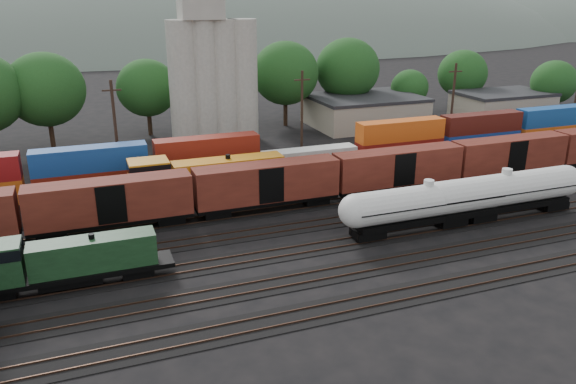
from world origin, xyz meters
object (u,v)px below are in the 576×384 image
object	(u,v)px
green_locomotive	(56,262)
tank_car_a	(427,203)
orange_locomotive	(198,178)
grain_silo	(212,67)

from	to	relation	value
green_locomotive	tank_car_a	distance (m)	32.68
orange_locomotive	grain_silo	distance (m)	28.50
tank_car_a	orange_locomotive	xyz separation A→B (m)	(-18.72, 15.00, 0.01)
tank_car_a	orange_locomotive	bearing A→B (deg)	141.30
grain_silo	green_locomotive	bearing A→B (deg)	-118.27
tank_car_a	orange_locomotive	world-z (taller)	orange_locomotive
green_locomotive	orange_locomotive	bearing A→B (deg)	47.07
green_locomotive	grain_silo	distance (m)	47.39
grain_silo	tank_car_a	bearing A→B (deg)	-75.47
green_locomotive	orange_locomotive	xyz separation A→B (m)	(13.95, 15.00, 0.47)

